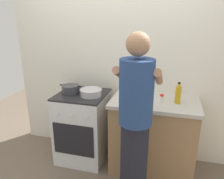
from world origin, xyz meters
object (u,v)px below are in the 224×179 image
pot (71,89)px  mixing_bowl (91,92)px  utensil_crock (138,87)px  oil_bottle (178,95)px  spice_bottle (162,99)px  person (135,127)px  stove_range (83,126)px

pot → mixing_bowl: 0.28m
utensil_crock → oil_bottle: utensil_crock is taller
spice_bottle → utensil_crock: bearing=145.6°
pot → person: person is taller
mixing_bowl → utensil_crock: bearing=20.4°
spice_bottle → oil_bottle: oil_bottle is taller
pot → utensil_crock: bearing=12.0°
stove_range → utensil_crock: (0.68, 0.16, 0.54)m
spice_bottle → pot: bearing=178.5°
stove_range → spice_bottle: 1.09m
utensil_crock → oil_bottle: size_ratio=1.30×
utensil_crock → stove_range: bearing=-166.7°
pot → oil_bottle: oil_bottle is taller
utensil_crock → person: person is taller
pot → stove_range: bearing=5.2°
oil_bottle → person: size_ratio=0.14×
mixing_bowl → oil_bottle: oil_bottle is taller
mixing_bowl → person: person is taller
utensil_crock → spice_bottle: size_ratio=3.25×
utensil_crock → spice_bottle: (0.30, -0.20, -0.05)m
mixing_bowl → oil_bottle: (1.01, 0.03, 0.05)m
person → pot: bearing=147.2°
stove_range → person: person is taller
mixing_bowl → person: bearing=-41.5°
stove_range → utensil_crock: utensil_crock is taller
spice_bottle → oil_bottle: bearing=11.3°
pot → spice_bottle: size_ratio=2.94×
pot → mixing_bowl: pot is taller
utensil_crock → oil_bottle: 0.50m
person → mixing_bowl: bearing=138.5°
spice_bottle → person: (-0.20, -0.56, -0.09)m
mixing_bowl → pot: bearing=174.5°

